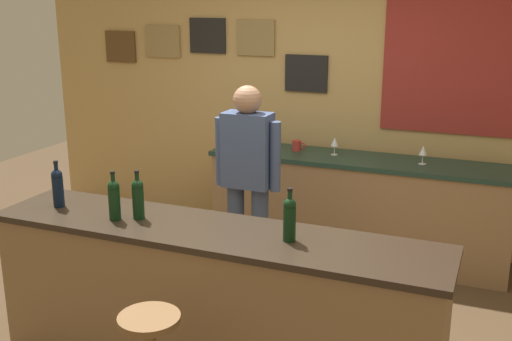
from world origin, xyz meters
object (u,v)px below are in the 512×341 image
wine_bottle_c (138,197)px  wine_glass_b (423,151)px  wine_bottle_b (114,198)px  coffee_mug (297,146)px  bartender (248,176)px  wine_bottle_a (58,186)px  wine_glass_a (335,143)px  wine_bottle_d (290,218)px

wine_bottle_c → wine_glass_b: (1.42, 2.06, -0.05)m
wine_bottle_b → coffee_mug: 2.22m
bartender → wine_bottle_a: size_ratio=5.29×
bartender → wine_bottle_b: bartender is taller
wine_bottle_a → coffee_mug: (0.91, 2.11, -0.11)m
wine_bottle_b → wine_glass_b: (1.54, 2.13, -0.05)m
bartender → wine_glass_b: bearing=41.4°
wine_bottle_b → wine_bottle_c: bearing=30.0°
wine_bottle_a → bartender: bearing=50.2°
bartender → wine_bottle_a: bartender is taller
bartender → coffee_mug: (0.03, 1.05, 0.01)m
wine_bottle_c → coffee_mug: (0.31, 2.11, -0.11)m
bartender → wine_glass_b: 1.52m
wine_bottle_c → wine_bottle_a: bearing=-179.8°
wine_bottle_b → wine_glass_b: 2.63m
bartender → wine_glass_a: bearing=69.6°
wine_glass_a → bartender: bearing=-110.4°
wine_bottle_a → wine_bottle_d: size_ratio=1.00×
wine_bottle_b → wine_bottle_d: (1.10, 0.08, 0.00)m
wine_glass_a → coffee_mug: size_ratio=1.24×
bartender → wine_glass_a: size_ratio=10.45×
wine_bottle_d → bartender: bearing=123.8°
wine_bottle_c → coffee_mug: size_ratio=2.45×
wine_glass_b → wine_bottle_d: bearing=-102.3°
wine_bottle_d → wine_glass_a: size_ratio=1.97×
wine_bottle_c → wine_glass_a: (0.66, 2.09, -0.05)m
wine_bottle_c → wine_glass_b: 2.50m
coffee_mug → wine_glass_b: bearing=-2.4°
bartender → wine_bottle_d: 1.26m
wine_bottle_c → wine_glass_b: wine_bottle_c is taller
wine_bottle_a → wine_bottle_b: 0.49m
wine_bottle_c → coffee_mug: bearing=81.7°
wine_glass_a → coffee_mug: wine_glass_a is taller
wine_bottle_a → wine_glass_b: bearing=45.5°
wine_bottle_c → wine_bottle_b: bearing=-150.0°
bartender → wine_bottle_c: bearing=-104.7°
bartender → wine_glass_b: bartender is taller
wine_bottle_d → wine_glass_b: 2.10m
wine_bottle_b → wine_bottle_d: 1.10m
bartender → wine_glass_b: (1.14, 1.01, 0.07)m
bartender → wine_bottle_a: 1.38m
bartender → wine_bottle_d: bartender is taller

